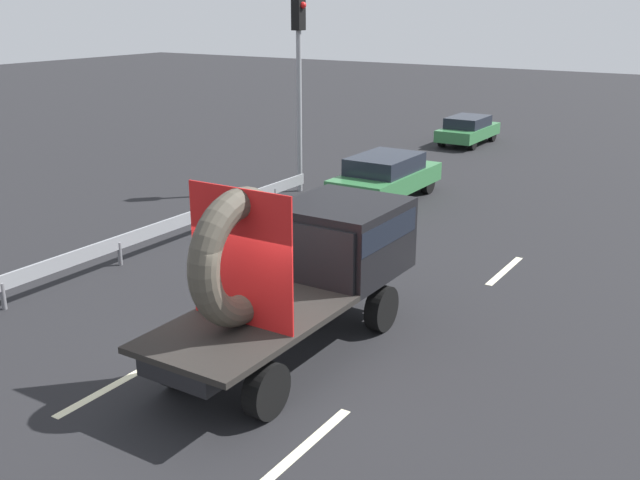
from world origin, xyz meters
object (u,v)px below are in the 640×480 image
Objects in this scene: traffic_light at (299,70)px; oncoming_car at (468,129)px; flatbed_truck at (312,258)px; distant_sedan at (386,176)px.

oncoming_car is at bearing 82.16° from traffic_light.
traffic_light is (-6.34, 9.05, 2.29)m from flatbed_truck.
oncoming_car is (-1.35, 10.23, -0.11)m from distant_sedan.
traffic_light is at bearing 125.04° from flatbed_truck.
traffic_light is at bearing -97.84° from oncoming_car.
flatbed_truck is at bearing -69.82° from distant_sedan.
oncoming_car is at bearing 97.52° from distant_sedan.
distant_sedan reaches higher than oncoming_car.
flatbed_truck reaches higher than distant_sedan.
distant_sedan is 0.72× the size of traffic_light.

